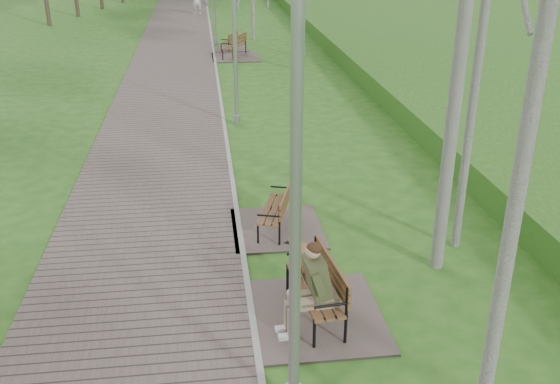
% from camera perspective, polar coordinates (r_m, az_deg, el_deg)
% --- Properties ---
extents(walkway, '(3.50, 67.00, 0.04)m').
position_cam_1_polar(walkway, '(23.61, -10.03, 9.93)').
color(walkway, '#60524E').
rests_on(walkway, ground).
extents(kerb, '(0.10, 67.00, 0.05)m').
position_cam_1_polar(kerb, '(23.59, -5.72, 10.17)').
color(kerb, '#999993').
rests_on(kerb, ground).
extents(embankment, '(14.00, 70.00, 1.60)m').
position_cam_1_polar(embankment, '(25.44, 22.93, 9.38)').
color(embankment, '#4D882D').
rests_on(embankment, ground).
extents(bench_main, '(1.93, 2.14, 1.68)m').
position_cam_1_polar(bench_main, '(9.21, 2.90, -9.09)').
color(bench_main, '#60524E').
rests_on(bench_main, ground).
extents(bench_second, '(1.70, 1.89, 1.04)m').
position_cam_1_polar(bench_second, '(11.89, -0.43, -2.62)').
color(bench_second, '#60524E').
rests_on(bench_second, ground).
extents(bench_third, '(2.01, 2.23, 1.23)m').
position_cam_1_polar(bench_third, '(27.65, -4.17, 12.64)').
color(bench_third, '#60524E').
rests_on(bench_third, ground).
extents(bench_far, '(1.53, 1.70, 0.94)m').
position_cam_1_polar(bench_far, '(29.49, -4.63, 13.19)').
color(bench_far, '#60524E').
rests_on(bench_far, ground).
extents(lamp_post_near, '(0.22, 0.22, 5.67)m').
position_cam_1_polar(lamp_post_near, '(6.52, 1.43, -1.78)').
color(lamp_post_near, '#97999E').
rests_on(lamp_post_near, ground).
extents(lamp_post_second, '(0.19, 0.19, 4.96)m').
position_cam_1_polar(lamp_post_second, '(17.71, -4.15, 13.34)').
color(lamp_post_second, '#97999E').
rests_on(lamp_post_second, ground).
extents(pedestrian_near, '(0.77, 0.60, 1.86)m').
position_cam_1_polar(pedestrian_near, '(41.03, -7.67, 17.04)').
color(pedestrian_near, silver).
rests_on(pedestrian_near, ground).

